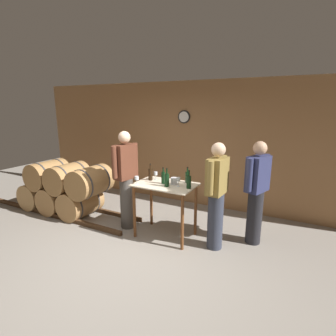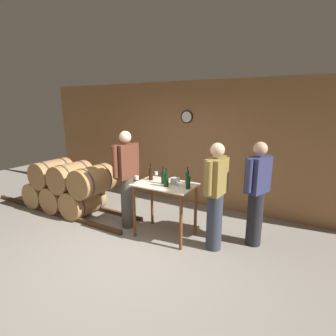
{
  "view_description": "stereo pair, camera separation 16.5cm",
  "coord_description": "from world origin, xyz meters",
  "px_view_note": "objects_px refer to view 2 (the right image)",
  "views": [
    {
      "loc": [
        2.19,
        -2.76,
        2.2
      ],
      "look_at": [
        0.24,
        0.98,
        1.18
      ],
      "focal_mm": 28.0,
      "sensor_mm": 36.0,
      "label": 1
    },
    {
      "loc": [
        2.33,
        -2.68,
        2.2
      ],
      "look_at": [
        0.24,
        0.98,
        1.18
      ],
      "focal_mm": 28.0,
      "sensor_mm": 36.0,
      "label": 2
    }
  ],
  "objects_px": {
    "wine_bottle_far_left": "(151,174)",
    "wine_glass_near_right": "(178,180)",
    "wine_bottle_left": "(163,177)",
    "wine_glass_near_center": "(156,174)",
    "person_visitor_with_scarf": "(257,192)",
    "wine_bottle_right": "(187,177)",
    "wine_glass_near_left": "(137,178)",
    "ice_bucket": "(174,181)",
    "person_host": "(215,195)",
    "wine_bottle_center": "(166,180)",
    "wine_bottle_far_right": "(188,182)",
    "person_visitor_bearded": "(127,178)"
  },
  "relations": [
    {
      "from": "person_host",
      "to": "wine_bottle_center",
      "type": "bearing_deg",
      "value": -171.21
    },
    {
      "from": "wine_bottle_right",
      "to": "wine_bottle_center",
      "type": "bearing_deg",
      "value": -121.29
    },
    {
      "from": "wine_glass_near_left",
      "to": "wine_glass_near_center",
      "type": "relative_size",
      "value": 1.01
    },
    {
      "from": "wine_bottle_right",
      "to": "wine_bottle_far_right",
      "type": "relative_size",
      "value": 0.91
    },
    {
      "from": "wine_bottle_far_right",
      "to": "person_visitor_with_scarf",
      "type": "bearing_deg",
      "value": 28.04
    },
    {
      "from": "wine_bottle_far_right",
      "to": "person_visitor_bearded",
      "type": "distance_m",
      "value": 1.21
    },
    {
      "from": "wine_glass_near_left",
      "to": "ice_bucket",
      "type": "bearing_deg",
      "value": 26.97
    },
    {
      "from": "wine_glass_near_left",
      "to": "wine_glass_near_right",
      "type": "bearing_deg",
      "value": 17.85
    },
    {
      "from": "wine_bottle_far_right",
      "to": "wine_glass_near_center",
      "type": "distance_m",
      "value": 0.75
    },
    {
      "from": "wine_bottle_far_right",
      "to": "ice_bucket",
      "type": "distance_m",
      "value": 0.31
    },
    {
      "from": "person_visitor_bearded",
      "to": "wine_glass_near_left",
      "type": "bearing_deg",
      "value": -28.11
    },
    {
      "from": "wine_bottle_far_right",
      "to": "wine_glass_near_left",
      "type": "relative_size",
      "value": 2.18
    },
    {
      "from": "person_visitor_bearded",
      "to": "wine_bottle_far_left",
      "type": "bearing_deg",
      "value": 14.96
    },
    {
      "from": "wine_glass_near_left",
      "to": "wine_bottle_center",
      "type": "bearing_deg",
      "value": 14.28
    },
    {
      "from": "wine_bottle_center",
      "to": "person_host",
      "type": "xyz_separation_m",
      "value": [
        0.78,
        0.12,
        -0.16
      ]
    },
    {
      "from": "wine_bottle_far_right",
      "to": "person_visitor_bearded",
      "type": "relative_size",
      "value": 0.17
    },
    {
      "from": "wine_bottle_left",
      "to": "wine_bottle_far_right",
      "type": "relative_size",
      "value": 0.94
    },
    {
      "from": "wine_bottle_right",
      "to": "wine_glass_near_center",
      "type": "bearing_deg",
      "value": -172.76
    },
    {
      "from": "wine_bottle_right",
      "to": "wine_glass_near_left",
      "type": "distance_m",
      "value": 0.84
    },
    {
      "from": "wine_bottle_far_left",
      "to": "wine_glass_near_right",
      "type": "height_order",
      "value": "wine_bottle_far_left"
    },
    {
      "from": "wine_bottle_center",
      "to": "wine_glass_near_left",
      "type": "xyz_separation_m",
      "value": [
        -0.49,
        -0.13,
        -0.01
      ]
    },
    {
      "from": "wine_glass_near_center",
      "to": "person_host",
      "type": "distance_m",
      "value": 1.17
    },
    {
      "from": "wine_bottle_right",
      "to": "person_visitor_bearded",
      "type": "xyz_separation_m",
      "value": [
        -1.06,
        -0.28,
        -0.09
      ]
    },
    {
      "from": "wine_bottle_far_left",
      "to": "wine_glass_near_left",
      "type": "xyz_separation_m",
      "value": [
        -0.08,
        -0.31,
        -0.01
      ]
    },
    {
      "from": "wine_bottle_far_left",
      "to": "person_visitor_bearded",
      "type": "xyz_separation_m",
      "value": [
        -0.44,
        -0.12,
        -0.1
      ]
    },
    {
      "from": "ice_bucket",
      "to": "person_visitor_with_scarf",
      "type": "xyz_separation_m",
      "value": [
        1.24,
        0.41,
        -0.1
      ]
    },
    {
      "from": "wine_bottle_far_left",
      "to": "person_host",
      "type": "bearing_deg",
      "value": -3.03
    },
    {
      "from": "wine_bottle_right",
      "to": "person_host",
      "type": "relative_size",
      "value": 0.16
    },
    {
      "from": "wine_glass_near_right",
      "to": "wine_glass_near_center",
      "type": "bearing_deg",
      "value": 160.62
    },
    {
      "from": "wine_glass_near_left",
      "to": "ice_bucket",
      "type": "height_order",
      "value": "wine_glass_near_left"
    },
    {
      "from": "wine_bottle_right",
      "to": "wine_glass_near_right",
      "type": "height_order",
      "value": "wine_bottle_right"
    },
    {
      "from": "person_visitor_bearded",
      "to": "person_visitor_with_scarf",
      "type": "bearing_deg",
      "value": 13.01
    },
    {
      "from": "wine_bottle_right",
      "to": "wine_glass_near_left",
      "type": "relative_size",
      "value": 1.98
    },
    {
      "from": "wine_bottle_left",
      "to": "wine_bottle_far_left",
      "type": "bearing_deg",
      "value": 165.06
    },
    {
      "from": "wine_glass_near_center",
      "to": "person_visitor_with_scarf",
      "type": "height_order",
      "value": "person_visitor_with_scarf"
    },
    {
      "from": "wine_bottle_far_left",
      "to": "wine_glass_near_center",
      "type": "height_order",
      "value": "wine_bottle_far_left"
    },
    {
      "from": "wine_bottle_far_right",
      "to": "person_visitor_bearded",
      "type": "xyz_separation_m",
      "value": [
        -1.21,
        0.01,
        -0.1
      ]
    },
    {
      "from": "wine_glass_near_left",
      "to": "person_visitor_bearded",
      "type": "height_order",
      "value": "person_visitor_bearded"
    },
    {
      "from": "wine_glass_near_left",
      "to": "wine_glass_near_center",
      "type": "distance_m",
      "value": 0.42
    },
    {
      "from": "wine_bottle_right",
      "to": "wine_bottle_far_left",
      "type": "bearing_deg",
      "value": -165.75
    },
    {
      "from": "ice_bucket",
      "to": "person_visitor_bearded",
      "type": "distance_m",
      "value": 0.92
    },
    {
      "from": "wine_glass_near_right",
      "to": "wine_bottle_left",
      "type": "bearing_deg",
      "value": 175.85
    },
    {
      "from": "person_visitor_bearded",
      "to": "wine_bottle_right",
      "type": "bearing_deg",
      "value": 14.54
    },
    {
      "from": "wine_bottle_center",
      "to": "wine_glass_near_left",
      "type": "relative_size",
      "value": 2.24
    },
    {
      "from": "ice_bucket",
      "to": "wine_bottle_left",
      "type": "bearing_deg",
      "value": -164.91
    },
    {
      "from": "wine_bottle_far_left",
      "to": "wine_bottle_right",
      "type": "height_order",
      "value": "wine_bottle_far_left"
    },
    {
      "from": "wine_bottle_left",
      "to": "wine_bottle_center",
      "type": "height_order",
      "value": "wine_bottle_center"
    },
    {
      "from": "person_visitor_with_scarf",
      "to": "person_host",
      "type": "bearing_deg",
      "value": -139.07
    },
    {
      "from": "ice_bucket",
      "to": "person_host",
      "type": "relative_size",
      "value": 0.07
    },
    {
      "from": "ice_bucket",
      "to": "wine_bottle_right",
      "type": "bearing_deg",
      "value": 51.39
    }
  ]
}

